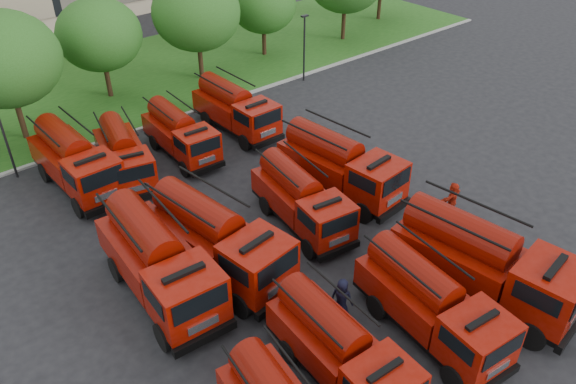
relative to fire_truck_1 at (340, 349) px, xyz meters
name	(u,v)px	position (x,y,z in m)	size (l,w,h in m)	color
ground	(352,253)	(5.43, 4.64, -1.50)	(140.00, 140.00, 0.00)	black
lawn	(112,84)	(5.43, 30.64, -1.44)	(70.00, 16.00, 0.12)	#1C4D14
curb	(164,121)	(5.43, 22.54, -1.43)	(70.00, 0.30, 0.14)	gray
tree_2	(3,59)	(-2.57, 26.14, 3.86)	(6.72, 6.72, 8.22)	#382314
tree_3	(99,35)	(4.43, 28.64, 3.19)	(5.88, 5.88, 7.19)	#382314
tree_4	(196,13)	(11.43, 27.14, 3.72)	(6.55, 6.55, 8.01)	#382314
tree_5	(263,4)	(18.43, 28.14, 2.85)	(5.46, 5.46, 6.68)	#382314
lamp_post_0	(3,133)	(-4.57, 21.84, 1.40)	(0.60, 0.25, 5.11)	black
lamp_post_1	(304,44)	(17.43, 21.84, 1.40)	(0.60, 0.25, 5.11)	black
fire_truck_1	(340,349)	(0.00, 0.00, 0.00)	(2.77, 6.68, 2.97)	black
fire_truck_2	(431,303)	(4.25, -0.71, 0.08)	(3.19, 7.13, 3.14)	black
fire_truck_3	(484,262)	(7.68, -0.74, 0.34)	(3.74, 8.30, 3.65)	black
fire_truck_4	(158,262)	(-2.80, 8.07, 0.29)	(3.30, 7.99, 3.56)	black
fire_truck_5	(217,239)	(-0.07, 7.75, 0.28)	(3.63, 8.04, 3.53)	black
fire_truck_6	(301,199)	(5.10, 7.98, 0.03)	(3.25, 6.92, 3.03)	black
fire_truck_7	(340,165)	(8.62, 8.86, 0.22)	(3.26, 7.70, 3.41)	black
fire_truck_8	(75,161)	(-2.17, 18.49, 0.19)	(2.85, 7.42, 3.35)	black
fire_truck_9	(124,155)	(0.33, 17.76, -0.02)	(3.62, 6.77, 2.93)	black
fire_truck_10	(180,134)	(4.10, 17.94, -0.04)	(2.59, 6.48, 2.90)	black
fire_truck_11	(235,108)	(8.50, 18.41, 0.09)	(2.61, 6.96, 3.16)	black
firefighter_1	(466,370)	(3.92, -2.92, -1.50)	(0.74, 0.41, 1.53)	black
firefighter_3	(494,300)	(7.96, -1.50, -1.50)	(1.14, 0.59, 1.76)	black
firefighter_4	(341,315)	(2.24, 2.15, -1.50)	(0.94, 0.61, 1.92)	black
firefighter_5	(449,212)	(11.77, 3.69, -1.50)	(1.67, 0.72, 1.80)	#A41E0C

